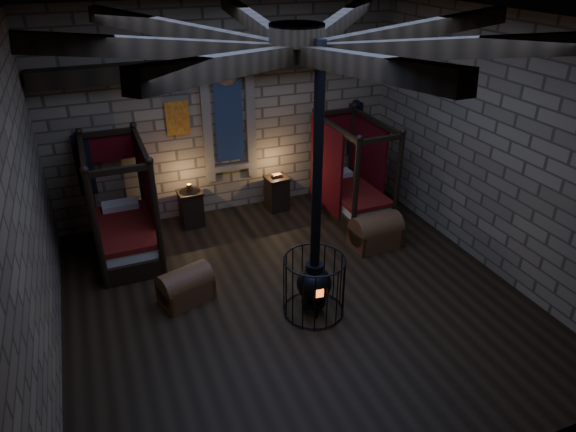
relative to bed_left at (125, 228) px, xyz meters
name	(u,v)px	position (x,y,z in m)	size (l,w,h in m)	color
room	(294,58)	(2.31, -2.35, 3.23)	(7.02, 7.02, 4.29)	black
bed_left	(125,228)	(0.00, 0.00, 0.00)	(1.06, 1.99, 2.07)	black
bed_right	(350,191)	(4.51, -0.12, -0.02)	(1.04, 1.93, 2.00)	black
trunk_left	(186,286)	(0.69, -1.83, -0.25)	(0.92, 0.74, 0.59)	brown
trunk_right	(376,232)	(4.32, -1.50, -0.22)	(0.93, 0.62, 0.66)	brown
nightstand_left	(191,208)	(1.32, 0.58, -0.13)	(0.49, 0.47, 0.91)	black
nightstand_right	(277,193)	(3.16, 0.61, -0.13)	(0.49, 0.47, 0.80)	black
stove	(314,279)	(2.44, -2.85, 0.08)	(0.94, 0.94, 4.05)	black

